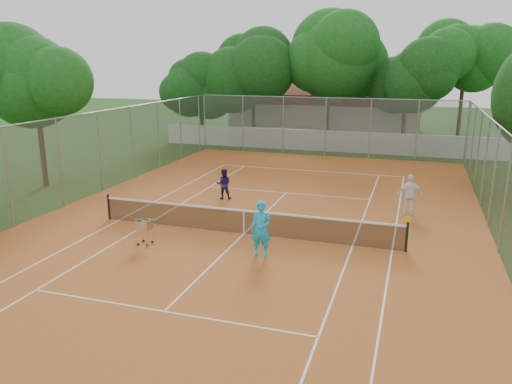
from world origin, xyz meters
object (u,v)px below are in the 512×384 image
(player_far_left, at_px, (224,184))
(ball_hopper, at_px, (145,231))
(player_near, at_px, (261,229))
(player_far_right, at_px, (410,195))
(clubhouse, at_px, (327,108))
(tennis_net, at_px, (244,222))

(player_far_left, height_order, ball_hopper, player_far_left)
(player_near, height_order, player_far_right, player_near)
(player_near, bearing_deg, clubhouse, 93.55)
(clubhouse, relative_size, ball_hopper, 16.41)
(clubhouse, height_order, player_far_left, clubhouse)
(clubhouse, bearing_deg, player_near, -83.94)
(clubhouse, height_order, player_far_right, clubhouse)
(player_near, height_order, player_far_left, player_near)
(tennis_net, distance_m, player_far_left, 5.13)
(clubhouse, distance_m, player_far_right, 25.79)
(clubhouse, height_order, ball_hopper, clubhouse)
(tennis_net, height_order, player_near, player_near)
(tennis_net, bearing_deg, ball_hopper, -144.44)
(ball_hopper, bearing_deg, player_near, 15.96)
(tennis_net, xyz_separation_m, player_near, (1.28, -1.92, 0.47))
(tennis_net, height_order, player_far_right, player_far_right)
(player_far_left, relative_size, player_far_right, 0.83)
(tennis_net, xyz_separation_m, player_far_right, (5.92, 4.49, 0.39))
(player_near, bearing_deg, tennis_net, 121.25)
(player_far_left, bearing_deg, ball_hopper, 66.69)
(clubhouse, height_order, player_near, clubhouse)
(tennis_net, relative_size, player_far_left, 8.10)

